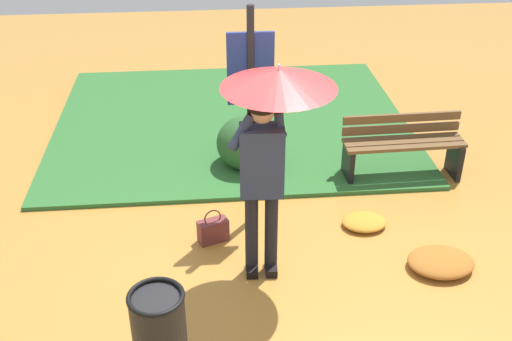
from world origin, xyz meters
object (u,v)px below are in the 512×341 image
object	(u,v)px
handbag	(213,230)
trash_bin	(160,338)
info_sign_post	(251,94)
park_bench	(403,146)
person_with_umbrella	(271,121)

from	to	relation	value
handbag	trash_bin	size ratio (longest dim) A/B	0.44
info_sign_post	park_bench	bearing A→B (deg)	22.64
info_sign_post	trash_bin	world-z (taller)	info_sign_post
handbag	park_bench	distance (m)	2.51
info_sign_post	trash_bin	size ratio (longest dim) A/B	2.76
trash_bin	park_bench	bearing A→B (deg)	46.36
trash_bin	person_with_umbrella	bearing A→B (deg)	52.43
info_sign_post	park_bench	xyz separation A→B (m)	(1.83, 0.76, -1.04)
person_with_umbrella	park_bench	bearing A→B (deg)	42.31
person_with_umbrella	info_sign_post	size ratio (longest dim) A/B	0.89
handbag	trash_bin	bearing A→B (deg)	-104.15
handbag	trash_bin	distance (m)	1.79
info_sign_post	park_bench	distance (m)	2.24
handbag	park_bench	world-z (taller)	park_bench
info_sign_post	trash_bin	xyz separation A→B (m)	(-0.85, -2.04, -1.03)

